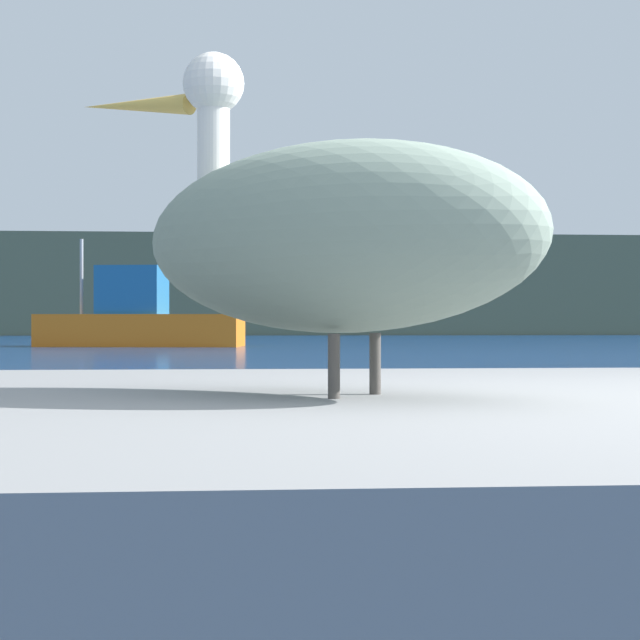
# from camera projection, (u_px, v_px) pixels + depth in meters

# --- Properties ---
(hillside_backdrop) EXTENTS (140.00, 14.28, 6.18)m
(hillside_backdrop) POSITION_uv_depth(u_px,v_px,m) (250.00, 287.00, 73.04)
(hillside_backdrop) COLOR #5B664C
(hillside_backdrop) RESTS_ON ground
(pier_dock) EXTENTS (3.68, 3.10, 0.70)m
(pier_dock) POSITION_uv_depth(u_px,v_px,m) (336.00, 533.00, 2.81)
(pier_dock) COLOR gray
(pier_dock) RESTS_ON ground
(pelican) EXTENTS (1.35, 1.17, 0.93)m
(pelican) POSITION_uv_depth(u_px,v_px,m) (332.00, 234.00, 2.82)
(pelican) COLOR gray
(pelican) RESTS_ON pier_dock
(fishing_boat_orange) EXTENTS (7.23, 3.34, 3.72)m
(fishing_boat_orange) POSITION_uv_depth(u_px,v_px,m) (138.00, 319.00, 38.07)
(fishing_boat_orange) COLOR orange
(fishing_boat_orange) RESTS_ON ground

